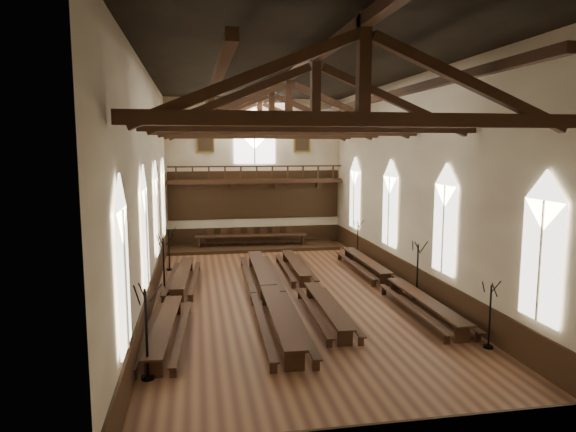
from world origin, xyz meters
The scene contains 21 objects.
ground centered at (0.00, 0.00, 0.00)m, with size 26.00×26.00×0.00m, color brown.
room_walls centered at (0.00, 0.00, 6.46)m, with size 26.00×26.00×26.00m.
wainscot_band centered at (0.00, 0.00, 0.60)m, with size 12.00×26.00×1.20m.
side_windows centered at (0.00, 0.00, 3.74)m, with size 11.85×19.80×4.50m.
end_window centered at (0.00, 12.90, 7.22)m, with size 2.80×0.12×3.80m.
minstrels_gallery centered at (0.00, 12.66, 3.91)m, with size 11.80×1.24×3.70m.
portraits centered at (0.00, 12.90, 7.10)m, with size 7.75×0.09×1.45m.
roof_trusses centered at (0.00, 0.00, 8.22)m, with size 11.70×25.70×2.80m.
refectory_row_a centered at (-4.97, -0.82, 0.50)m, with size 1.79×13.90×0.69m.
refectory_row_b centered at (-1.01, -0.70, 0.57)m, with size 1.81×14.76×0.78m.
refectory_row_c centered at (1.02, 0.42, 0.49)m, with size 1.52×13.64×0.67m.
refectory_row_d centered at (4.94, 0.17, 0.52)m, with size 1.45×14.00×0.71m.
dais centered at (-0.44, 11.40, 0.10)m, with size 11.40×3.02×0.20m, color #331D0F.
high_table centered at (-0.44, 11.40, 0.79)m, with size 7.48×1.17×0.70m.
high_chairs centered at (-0.44, 12.14, 0.79)m, with size 5.92×0.52×1.08m.
candelabrum_left_near centered at (-5.55, -7.45, 0.87)m, with size 0.81×0.88×2.87m.
candelabrum_left_mid centered at (-5.55, 1.28, 0.86)m, with size 0.77×0.87×2.82m.
candelabrum_left_far centered at (-5.55, 6.15, 0.72)m, with size 0.69×0.71×2.38m.
candelabrum_right_near centered at (5.55, -7.10, 0.70)m, with size 0.70×0.67×2.31m.
candelabrum_right_mid centered at (5.55, -1.38, 0.80)m, with size 0.71×0.81×2.62m.
candelabrum_right_far centered at (5.55, 7.10, 0.72)m, with size 0.69×0.71×2.37m.
Camera 1 is at (-4.07, -22.17, 6.74)m, focal length 32.00 mm.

